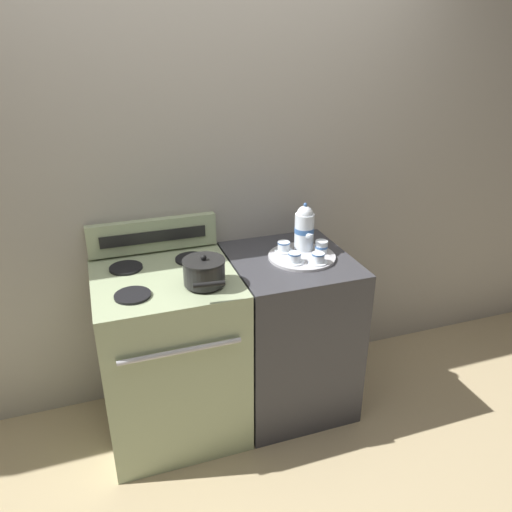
# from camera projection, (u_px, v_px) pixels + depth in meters

# --- Properties ---
(ground_plane) EXTENTS (6.00, 6.00, 0.00)m
(ground_plane) POSITION_uv_depth(u_px,v_px,m) (230.00, 409.00, 2.86)
(ground_plane) COLOR tan
(wall_back) EXTENTS (6.00, 0.05, 2.20)m
(wall_back) POSITION_uv_depth(u_px,v_px,m) (208.00, 208.00, 2.71)
(wall_back) COLOR #9E998E
(wall_back) RESTS_ON ground
(stove) EXTENTS (0.69, 0.69, 0.91)m
(stove) POSITION_uv_depth(u_px,v_px,m) (171.00, 354.00, 2.58)
(stove) COLOR #9EAD84
(stove) RESTS_ON ground
(control_panel) EXTENTS (0.67, 0.05, 0.17)m
(control_panel) POSITION_uv_depth(u_px,v_px,m) (153.00, 235.00, 2.62)
(control_panel) COLOR #9EAD84
(control_panel) RESTS_ON stove
(side_counter) EXTENTS (0.61, 0.66, 0.90)m
(side_counter) POSITION_uv_depth(u_px,v_px,m) (289.00, 332.00, 2.78)
(side_counter) COLOR #38383D
(side_counter) RESTS_ON ground
(saucepan) EXTENTS (0.20, 0.28, 0.14)m
(saucepan) POSITION_uv_depth(u_px,v_px,m) (204.00, 272.00, 2.29)
(saucepan) COLOR black
(saucepan) RESTS_ON stove
(serving_tray) EXTENTS (0.35, 0.35, 0.01)m
(serving_tray) POSITION_uv_depth(u_px,v_px,m) (302.00, 257.00, 2.59)
(serving_tray) COLOR #B2B2B7
(serving_tray) RESTS_ON side_counter
(teapot) EXTENTS (0.10, 0.17, 0.26)m
(teapot) POSITION_uv_depth(u_px,v_px,m) (304.00, 228.00, 2.62)
(teapot) COLOR silver
(teapot) RESTS_ON serving_tray
(teacup_left) EXTENTS (0.10, 0.10, 0.05)m
(teacup_left) POSITION_uv_depth(u_px,v_px,m) (318.00, 258.00, 2.50)
(teacup_left) COLOR silver
(teacup_left) RESTS_ON serving_tray
(teacup_right) EXTENTS (0.10, 0.10, 0.05)m
(teacup_right) POSITION_uv_depth(u_px,v_px,m) (295.00, 258.00, 2.50)
(teacup_right) COLOR silver
(teacup_right) RESTS_ON serving_tray
(teacup_front) EXTENTS (0.10, 0.10, 0.05)m
(teacup_front) POSITION_uv_depth(u_px,v_px,m) (284.00, 247.00, 2.63)
(teacup_front) COLOR silver
(teacup_front) RESTS_ON serving_tray
(creamer_jug) EXTENTS (0.07, 0.07, 0.06)m
(creamer_jug) POSITION_uv_depth(u_px,v_px,m) (321.00, 247.00, 2.61)
(creamer_jug) COLOR silver
(creamer_jug) RESTS_ON serving_tray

